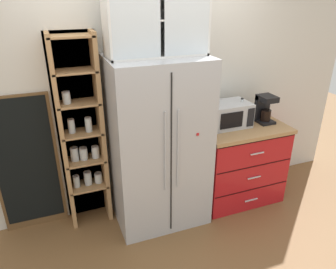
{
  "coord_description": "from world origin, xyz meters",
  "views": [
    {
      "loc": [
        -0.94,
        -2.69,
        2.27
      ],
      "look_at": [
        0.1,
        0.01,
        0.95
      ],
      "focal_mm": 34.21,
      "sensor_mm": 36.0,
      "label": 1
    }
  ],
  "objects_px": {
    "coffee_maker": "(264,108)",
    "chalkboard_menu": "(27,165)",
    "refrigerator": "(159,144)",
    "mug_red": "(238,119)",
    "bottle_clear": "(241,113)",
    "microwave": "(229,114)"
  },
  "relations": [
    {
      "from": "microwave",
      "to": "mug_red",
      "type": "relative_size",
      "value": 3.64
    },
    {
      "from": "microwave",
      "to": "chalkboard_menu",
      "type": "distance_m",
      "value": 2.12
    },
    {
      "from": "coffee_maker",
      "to": "refrigerator",
      "type": "bearing_deg",
      "value": -178.86
    },
    {
      "from": "refrigerator",
      "to": "microwave",
      "type": "xyz_separation_m",
      "value": [
        0.82,
        0.07,
        0.18
      ]
    },
    {
      "from": "refrigerator",
      "to": "coffee_maker",
      "type": "xyz_separation_m",
      "value": [
        1.25,
        0.02,
        0.2
      ]
    },
    {
      "from": "microwave",
      "to": "coffee_maker",
      "type": "distance_m",
      "value": 0.43
    },
    {
      "from": "coffee_maker",
      "to": "mug_red",
      "type": "relative_size",
      "value": 2.56
    },
    {
      "from": "bottle_clear",
      "to": "refrigerator",
      "type": "bearing_deg",
      "value": -176.98
    },
    {
      "from": "microwave",
      "to": "coffee_maker",
      "type": "xyz_separation_m",
      "value": [
        0.43,
        -0.04,
        0.03
      ]
    },
    {
      "from": "refrigerator",
      "to": "chalkboard_menu",
      "type": "bearing_deg",
      "value": 165.88
    },
    {
      "from": "coffee_maker",
      "to": "bottle_clear",
      "type": "xyz_separation_m",
      "value": [
        -0.28,
        0.03,
        -0.02
      ]
    },
    {
      "from": "microwave",
      "to": "coffee_maker",
      "type": "relative_size",
      "value": 1.42
    },
    {
      "from": "mug_red",
      "to": "microwave",
      "type": "bearing_deg",
      "value": -167.89
    },
    {
      "from": "coffee_maker",
      "to": "bottle_clear",
      "type": "height_order",
      "value": "coffee_maker"
    },
    {
      "from": "microwave",
      "to": "mug_red",
      "type": "bearing_deg",
      "value": 12.11
    },
    {
      "from": "microwave",
      "to": "chalkboard_menu",
      "type": "bearing_deg",
      "value": 173.19
    },
    {
      "from": "refrigerator",
      "to": "microwave",
      "type": "distance_m",
      "value": 0.85
    },
    {
      "from": "bottle_clear",
      "to": "chalkboard_menu",
      "type": "bearing_deg",
      "value": 173.22
    },
    {
      "from": "coffee_maker",
      "to": "chalkboard_menu",
      "type": "height_order",
      "value": "chalkboard_menu"
    },
    {
      "from": "microwave",
      "to": "mug_red",
      "type": "height_order",
      "value": "microwave"
    },
    {
      "from": "refrigerator",
      "to": "chalkboard_menu",
      "type": "height_order",
      "value": "refrigerator"
    },
    {
      "from": "refrigerator",
      "to": "mug_red",
      "type": "xyz_separation_m",
      "value": [
        0.97,
        0.1,
        0.09
      ]
    }
  ]
}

